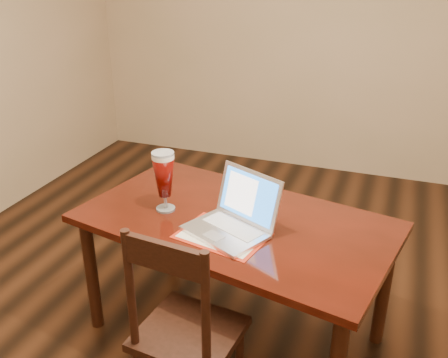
% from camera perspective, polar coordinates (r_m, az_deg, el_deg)
% --- Properties ---
extents(ground, '(5.00, 5.00, 0.00)m').
position_cam_1_polar(ground, '(2.79, 1.81, -18.08)').
color(ground, black).
rests_on(ground, ground).
extents(dining_table, '(1.64, 1.13, 1.02)m').
position_cam_1_polar(dining_table, '(2.48, 0.91, -5.95)').
color(dining_table, '#441009').
rests_on(dining_table, ground).
extents(dining_chair, '(0.45, 0.43, 0.96)m').
position_cam_1_polar(dining_chair, '(2.17, -4.47, -17.07)').
color(dining_chair, black).
rests_on(dining_chair, ground).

